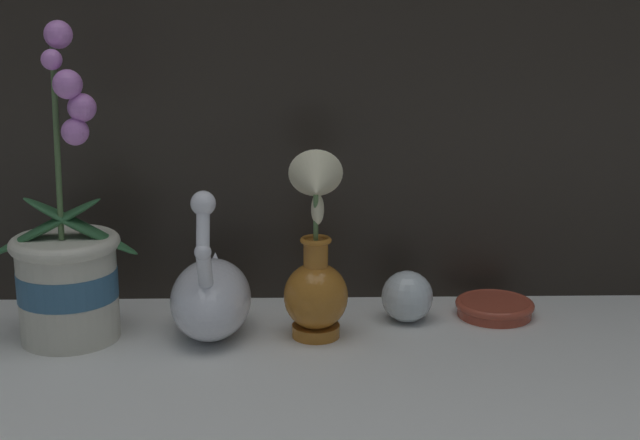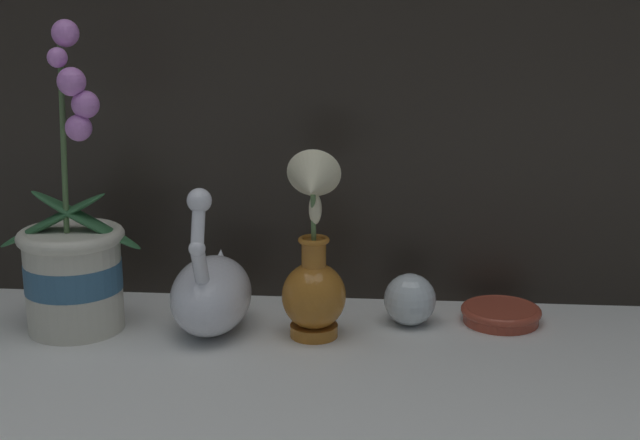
{
  "view_description": "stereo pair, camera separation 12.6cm",
  "coord_description": "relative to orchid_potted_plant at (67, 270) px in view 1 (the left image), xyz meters",
  "views": [
    {
      "loc": [
        0.01,
        -1.08,
        0.48
      ],
      "look_at": [
        0.03,
        0.14,
        0.16
      ],
      "focal_mm": 50.0,
      "sensor_mm": 36.0,
      "label": 1
    },
    {
      "loc": [
        0.13,
        -1.08,
        0.48
      ],
      "look_at": [
        0.03,
        0.14,
        0.16
      ],
      "focal_mm": 50.0,
      "sensor_mm": 36.0,
      "label": 2
    }
  ],
  "objects": [
    {
      "name": "ground_plane",
      "position": [
        0.32,
        -0.11,
        -0.1
      ],
      "size": [
        2.8,
        2.8,
        0.0
      ],
      "primitive_type": "plane",
      "color": "silver"
    },
    {
      "name": "orchid_potted_plant",
      "position": [
        0.0,
        0.0,
        0.0
      ],
      "size": [
        0.21,
        0.15,
        0.44
      ],
      "color": "beige",
      "rests_on": "ground_plane"
    },
    {
      "name": "swan_figurine",
      "position": [
        0.2,
        0.01,
        -0.04
      ],
      "size": [
        0.11,
        0.2,
        0.22
      ],
      "color": "white",
      "rests_on": "ground_plane"
    },
    {
      "name": "blue_vase",
      "position": [
        0.35,
        -0.0,
        -0.0
      ],
      "size": [
        0.09,
        0.1,
        0.27
      ],
      "color": "#B26B23",
      "rests_on": "ground_plane"
    },
    {
      "name": "glass_sphere",
      "position": [
        0.48,
        0.06,
        -0.06
      ],
      "size": [
        0.08,
        0.08,
        0.08
      ],
      "color": "silver",
      "rests_on": "ground_plane"
    },
    {
      "name": "amber_dish",
      "position": [
        0.62,
        0.08,
        -0.09
      ],
      "size": [
        0.12,
        0.12,
        0.02
      ],
      "color": "#A8422D",
      "rests_on": "ground_plane"
    }
  ]
}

